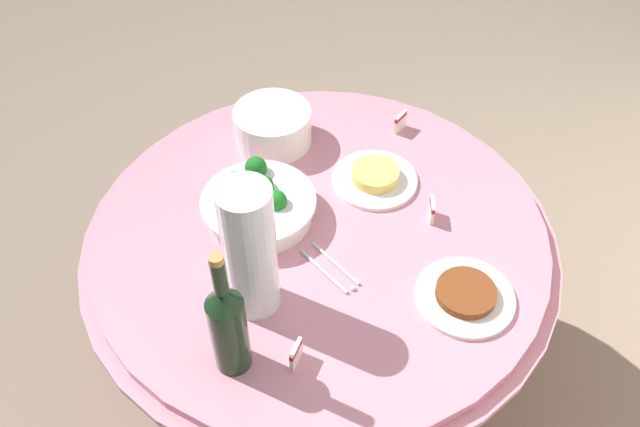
% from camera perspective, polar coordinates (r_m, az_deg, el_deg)
% --- Properties ---
extents(ground_plane, '(6.00, 6.00, 0.00)m').
position_cam_1_polar(ground_plane, '(2.22, 0.00, -14.11)').
color(ground_plane, gray).
extents(buffet_table, '(1.16, 1.16, 0.74)m').
position_cam_1_polar(buffet_table, '(1.90, 0.00, -8.60)').
color(buffet_table, maroon).
rests_on(buffet_table, ground_plane).
extents(broccoli_bowl, '(0.28, 0.28, 0.11)m').
position_cam_1_polar(broccoli_bowl, '(1.61, -5.43, 0.86)').
color(broccoli_bowl, white).
rests_on(broccoli_bowl, buffet_table).
extents(plate_stack, '(0.21, 0.21, 0.10)m').
position_cam_1_polar(plate_stack, '(1.81, -4.08, 7.50)').
color(plate_stack, white).
rests_on(plate_stack, buffet_table).
extents(wine_bottle, '(0.07, 0.07, 0.34)m').
position_cam_1_polar(wine_bottle, '(1.29, -7.91, -9.51)').
color(wine_bottle, '#17301A').
rests_on(wine_bottle, buffet_table).
extents(decorative_fruit_vase, '(0.11, 0.11, 0.34)m').
position_cam_1_polar(decorative_fruit_vase, '(1.35, -6.00, -3.46)').
color(decorative_fruit_vase, silver).
rests_on(decorative_fruit_vase, buffet_table).
extents(serving_tongs, '(0.11, 0.16, 0.01)m').
position_cam_1_polar(serving_tongs, '(1.52, 1.00, -4.79)').
color(serving_tongs, silver).
rests_on(serving_tongs, buffet_table).
extents(food_plate_noodles, '(0.22, 0.22, 0.04)m').
position_cam_1_polar(food_plate_noodles, '(1.72, 4.74, 3.12)').
color(food_plate_noodles, white).
rests_on(food_plate_noodles, buffet_table).
extents(food_plate_stir_fry, '(0.22, 0.22, 0.03)m').
position_cam_1_polar(food_plate_stir_fry, '(1.50, 12.37, -6.88)').
color(food_plate_stir_fry, white).
rests_on(food_plate_stir_fry, buffet_table).
extents(label_placard_front, '(0.05, 0.03, 0.05)m').
position_cam_1_polar(label_placard_front, '(1.63, 9.58, 0.37)').
color(label_placard_front, white).
rests_on(label_placard_front, buffet_table).
extents(label_placard_mid, '(0.05, 0.02, 0.05)m').
position_cam_1_polar(label_placard_mid, '(1.87, 6.92, 7.88)').
color(label_placard_mid, white).
rests_on(label_placard_mid, buffet_table).
extents(label_placard_rear, '(0.05, 0.01, 0.05)m').
position_cam_1_polar(label_placard_rear, '(1.36, -2.07, -11.91)').
color(label_placard_rear, white).
rests_on(label_placard_rear, buffet_table).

